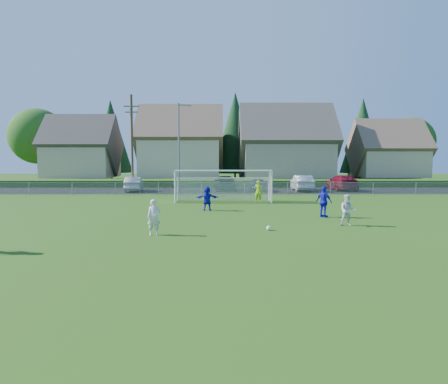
# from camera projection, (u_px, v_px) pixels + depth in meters

# --- Properties ---
(ground) EXTENTS (160.00, 160.00, 0.00)m
(ground) POSITION_uv_depth(u_px,v_px,m) (225.00, 245.00, 15.18)
(ground) COLOR #193D0C
(ground) RESTS_ON ground
(asphalt_lot) EXTENTS (60.00, 60.00, 0.00)m
(asphalt_lot) POSITION_uv_depth(u_px,v_px,m) (223.00, 190.00, 42.59)
(asphalt_lot) COLOR black
(asphalt_lot) RESTS_ON ground
(grass_embankment) EXTENTS (70.00, 6.00, 0.80)m
(grass_embankment) POSITION_uv_depth(u_px,v_px,m) (223.00, 183.00, 50.03)
(grass_embankment) COLOR #1E420F
(grass_embankment) RESTS_ON ground
(soccer_ball) EXTENTS (0.22, 0.22, 0.22)m
(soccer_ball) POSITION_uv_depth(u_px,v_px,m) (269.00, 228.00, 18.42)
(soccer_ball) COLOR white
(soccer_ball) RESTS_ON ground
(player_white_a) EXTENTS (0.64, 0.49, 1.55)m
(player_white_a) POSITION_uv_depth(u_px,v_px,m) (154.00, 217.00, 17.26)
(player_white_a) COLOR silver
(player_white_a) RESTS_ON ground
(player_white_b) EXTENTS (0.89, 0.77, 1.54)m
(player_white_b) POSITION_uv_depth(u_px,v_px,m) (348.00, 210.00, 19.65)
(player_white_b) COLOR silver
(player_white_b) RESTS_ON ground
(player_blue_a) EXTENTS (0.98, 1.08, 1.77)m
(player_blue_a) POSITION_uv_depth(u_px,v_px,m) (324.00, 202.00, 22.59)
(player_blue_a) COLOR #1314BA
(player_blue_a) RESTS_ON ground
(player_blue_b) EXTENTS (1.46, 0.52, 1.55)m
(player_blue_b) POSITION_uv_depth(u_px,v_px,m) (207.00, 198.00, 25.64)
(player_blue_b) COLOR #1314BA
(player_blue_b) RESTS_ON ground
(goalkeeper) EXTENTS (0.72, 0.58, 1.70)m
(goalkeeper) POSITION_uv_depth(u_px,v_px,m) (258.00, 191.00, 30.57)
(goalkeeper) COLOR #AEE51A
(goalkeeper) RESTS_ON ground
(car_b) EXTENTS (2.08, 4.68, 1.49)m
(car_b) POSITION_uv_depth(u_px,v_px,m) (134.00, 184.00, 41.34)
(car_b) COLOR #BABABA
(car_b) RESTS_ON ground
(car_d) EXTENTS (2.60, 5.53, 1.56)m
(car_d) POSITION_uv_depth(u_px,v_px,m) (225.00, 183.00, 42.40)
(car_d) COLOR black
(car_d) RESTS_ON ground
(car_e) EXTENTS (1.66, 4.01, 1.36)m
(car_e) POSITION_uv_depth(u_px,v_px,m) (258.00, 185.00, 41.63)
(car_e) COLOR #131E45
(car_e) RESTS_ON ground
(car_f) EXTENTS (1.83, 5.01, 1.64)m
(car_f) POSITION_uv_depth(u_px,v_px,m) (302.00, 183.00, 42.00)
(car_f) COLOR #BDBDBD
(car_f) RESTS_ON ground
(car_g) EXTENTS (2.39, 5.67, 1.63)m
(car_g) POSITION_uv_depth(u_px,v_px,m) (342.00, 183.00, 42.63)
(car_g) COLOR maroon
(car_g) RESTS_ON ground
(soccer_goal) EXTENTS (7.42, 1.90, 2.50)m
(soccer_goal) POSITION_uv_depth(u_px,v_px,m) (223.00, 181.00, 31.04)
(soccer_goal) COLOR white
(soccer_goal) RESTS_ON ground
(chainlink_fence) EXTENTS (52.06, 0.06, 1.20)m
(chainlink_fence) POSITION_uv_depth(u_px,v_px,m) (223.00, 188.00, 37.05)
(chainlink_fence) COLOR gray
(chainlink_fence) RESTS_ON ground
(streetlight) EXTENTS (1.38, 0.18, 9.00)m
(streetlight) POSITION_uv_depth(u_px,v_px,m) (179.00, 144.00, 40.67)
(streetlight) COLOR slate
(streetlight) RESTS_ON ground
(utility_pole) EXTENTS (1.60, 0.26, 10.00)m
(utility_pole) POSITION_uv_depth(u_px,v_px,m) (132.00, 142.00, 41.62)
(utility_pole) COLOR #473321
(utility_pole) RESTS_ON ground
(houses_row) EXTENTS (53.90, 11.45, 13.27)m
(houses_row) POSITION_uv_depth(u_px,v_px,m) (236.00, 131.00, 56.92)
(houses_row) COLOR tan
(houses_row) RESTS_ON ground
(tree_row) EXTENTS (65.98, 12.36, 13.80)m
(tree_row) POSITION_uv_depth(u_px,v_px,m) (229.00, 137.00, 63.20)
(tree_row) COLOR #382616
(tree_row) RESTS_ON ground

